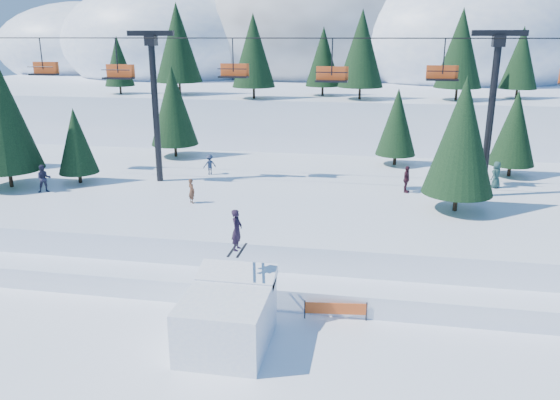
% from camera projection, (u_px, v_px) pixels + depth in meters
% --- Properties ---
extents(ground, '(160.00, 160.00, 0.00)m').
position_uv_depth(ground, '(206.00, 369.00, 21.27)').
color(ground, white).
rests_on(ground, ground).
extents(mid_shelf, '(70.00, 22.00, 2.50)m').
position_uv_depth(mid_shelf, '(284.00, 204.00, 37.87)').
color(mid_shelf, white).
rests_on(mid_shelf, ground).
extents(berm, '(70.00, 6.00, 1.10)m').
position_uv_depth(berm, '(252.00, 272.00, 28.65)').
color(berm, white).
rests_on(berm, ground).
extents(mountain_ridge, '(119.00, 60.42, 26.46)m').
position_uv_depth(mountain_ridge, '(311.00, 53.00, 88.46)').
color(mountain_ridge, white).
rests_on(mountain_ridge, ground).
extents(jump_kicker, '(3.43, 4.68, 5.48)m').
position_uv_depth(jump_kicker, '(228.00, 316.00, 22.65)').
color(jump_kicker, white).
rests_on(jump_kicker, ground).
extents(chairlift, '(46.00, 3.21, 10.28)m').
position_uv_depth(chairlift, '(305.00, 86.00, 35.35)').
color(chairlift, black).
rests_on(chairlift, mid_shelf).
extents(conifer_stand, '(63.03, 15.65, 8.92)m').
position_uv_depth(conifer_stand, '(291.00, 124.00, 36.65)').
color(conifer_stand, black).
rests_on(conifer_stand, mid_shelf).
extents(distant_skiers, '(30.67, 10.30, 1.84)m').
position_uv_depth(distant_skiers, '(306.00, 173.00, 37.43)').
color(distant_skiers, '#203E3B').
rests_on(distant_skiers, mid_shelf).
extents(banner_near, '(2.84, 0.36, 0.90)m').
position_uv_depth(banner_near, '(336.00, 309.00, 24.81)').
color(banner_near, black).
rests_on(banner_near, ground).
extents(banner_far, '(2.77, 0.76, 0.90)m').
position_uv_depth(banner_far, '(410.00, 296.00, 26.01)').
color(banner_far, black).
rests_on(banner_far, ground).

